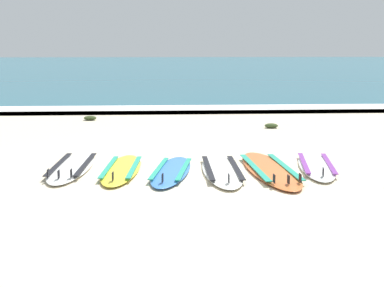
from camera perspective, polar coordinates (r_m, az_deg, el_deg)
The scene contains 11 objects.
ground_plane at distance 7.62m, azimuth -1.39°, elevation -3.43°, with size 80.00×80.00×0.00m, color beige.
sea at distance 44.30m, azimuth -3.13°, elevation 8.04°, with size 80.00×60.00×0.10m, color #23667A.
wave_foam_strip at distance 14.97m, azimuth -2.43°, elevation 3.59°, with size 80.00×1.21×0.11m, color white.
surfboard_0 at distance 8.28m, azimuth -12.35°, elevation -2.29°, with size 0.66×2.24×0.18m.
surfboard_1 at distance 7.98m, azimuth -7.33°, elevation -2.62°, with size 0.66×2.06×0.18m.
surfboard_2 at distance 7.81m, azimuth -2.16°, elevation -2.81°, with size 0.82×2.04×0.18m.
surfboard_3 at distance 7.88m, azimuth 3.12°, elevation -2.70°, with size 0.58×2.21×0.18m.
surfboard_4 at distance 8.00m, azimuth 8.07°, elevation -2.60°, with size 0.73×2.51×0.18m.
surfboard_5 at distance 8.36m, azimuth 12.79°, elevation -2.19°, with size 0.85×2.09×0.18m.
seaweed_clump_near_shoreline at distance 12.16m, azimuth 8.24°, elevation 1.90°, with size 0.29×0.24×0.10m, color #384723.
seaweed_clump_mid_sand at distance 13.50m, azimuth -10.54°, elevation 2.67°, with size 0.31×0.25×0.11m, color #384723.
Camera 1 is at (-0.26, -7.40, 1.81)m, focal length 51.34 mm.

